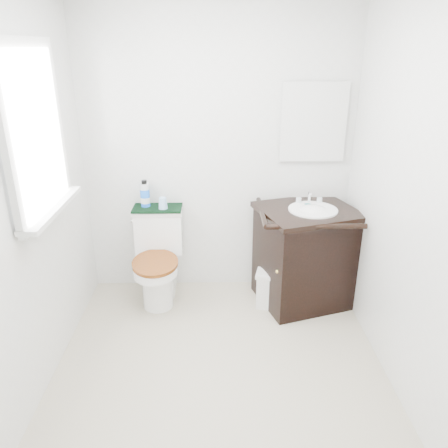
{
  "coord_description": "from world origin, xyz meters",
  "views": [
    {
      "loc": [
        -0.02,
        -2.3,
        2.01
      ],
      "look_at": [
        0.04,
        0.75,
        0.76
      ],
      "focal_mm": 35.0,
      "sensor_mm": 36.0,
      "label": 1
    }
  ],
  "objects_px": {
    "vanity": "(305,253)",
    "cup": "(163,203)",
    "trash_bin": "(269,289)",
    "toilet": "(159,261)",
    "mouthwash_bottle": "(145,194)"
  },
  "relations": [
    {
      "from": "vanity",
      "to": "toilet",
      "type": "bearing_deg",
      "value": 176.86
    },
    {
      "from": "trash_bin",
      "to": "toilet",
      "type": "bearing_deg",
      "value": 169.5
    },
    {
      "from": "trash_bin",
      "to": "mouthwash_bottle",
      "type": "relative_size",
      "value": 1.41
    },
    {
      "from": "mouthwash_bottle",
      "to": "cup",
      "type": "bearing_deg",
      "value": -21.66
    },
    {
      "from": "vanity",
      "to": "trash_bin",
      "type": "bearing_deg",
      "value": -160.81
    },
    {
      "from": "toilet",
      "to": "vanity",
      "type": "relative_size",
      "value": 0.83
    },
    {
      "from": "vanity",
      "to": "mouthwash_bottle",
      "type": "xyz_separation_m",
      "value": [
        -1.31,
        0.21,
        0.45
      ]
    },
    {
      "from": "mouthwash_bottle",
      "to": "cup",
      "type": "relative_size",
      "value": 2.38
    },
    {
      "from": "vanity",
      "to": "cup",
      "type": "relative_size",
      "value": 9.86
    },
    {
      "from": "vanity",
      "to": "trash_bin",
      "type": "relative_size",
      "value": 2.94
    },
    {
      "from": "trash_bin",
      "to": "cup",
      "type": "distance_m",
      "value": 1.12
    },
    {
      "from": "toilet",
      "to": "vanity",
      "type": "bearing_deg",
      "value": -3.14
    },
    {
      "from": "toilet",
      "to": "vanity",
      "type": "xyz_separation_m",
      "value": [
        1.21,
        -0.07,
        0.1
      ]
    },
    {
      "from": "mouthwash_bottle",
      "to": "trash_bin",
      "type": "bearing_deg",
      "value": -17.37
    },
    {
      "from": "toilet",
      "to": "trash_bin",
      "type": "height_order",
      "value": "toilet"
    }
  ]
}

